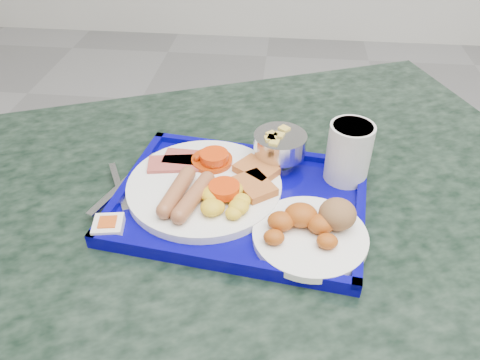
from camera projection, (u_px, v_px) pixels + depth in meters
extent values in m
cylinder|color=gray|center=(231.00, 326.00, 1.03)|extent=(0.11, 0.11, 0.68)
cube|color=black|center=(229.00, 203.00, 0.81)|extent=(1.41, 1.20, 0.04)
cube|color=#06027E|center=(240.00, 202.00, 0.77)|extent=(0.43, 0.34, 0.01)
cube|color=#06027E|center=(257.00, 150.00, 0.87)|extent=(0.40, 0.06, 0.01)
cube|color=#06027E|center=(217.00, 259.00, 0.66)|extent=(0.40, 0.06, 0.01)
cube|color=#06027E|center=(360.00, 215.00, 0.73)|extent=(0.05, 0.29, 0.01)
cube|color=#06027E|center=(130.00, 180.00, 0.80)|extent=(0.05, 0.29, 0.01)
cylinder|color=white|center=(204.00, 186.00, 0.78)|extent=(0.26, 0.26, 0.01)
cube|color=#C85650|center=(189.00, 158.00, 0.83)|extent=(0.09, 0.05, 0.01)
cube|color=#C85650|center=(173.00, 164.00, 0.81)|extent=(0.09, 0.06, 0.01)
cylinder|color=#B13607|center=(212.00, 160.00, 0.82)|extent=(0.07, 0.07, 0.01)
sphere|color=#B13607|center=(207.00, 157.00, 0.82)|extent=(0.01, 0.01, 0.01)
sphere|color=#B13607|center=(219.00, 149.00, 0.83)|extent=(0.01, 0.01, 0.01)
sphere|color=#B13607|center=(205.00, 152.00, 0.83)|extent=(0.01, 0.01, 0.01)
sphere|color=#B13607|center=(213.00, 166.00, 0.80)|extent=(0.01, 0.01, 0.01)
sphere|color=#B13607|center=(209.00, 153.00, 0.83)|extent=(0.01, 0.01, 0.01)
sphere|color=#B13607|center=(222.00, 160.00, 0.81)|extent=(0.01, 0.01, 0.01)
sphere|color=#B13607|center=(218.00, 149.00, 0.84)|extent=(0.01, 0.01, 0.01)
sphere|color=#B13607|center=(219.00, 149.00, 0.84)|extent=(0.01, 0.01, 0.01)
sphere|color=#B13607|center=(197.00, 158.00, 0.81)|extent=(0.01, 0.01, 0.01)
sphere|color=#B13607|center=(221.00, 155.00, 0.82)|extent=(0.01, 0.01, 0.01)
sphere|color=#B13607|center=(199.00, 157.00, 0.82)|extent=(0.01, 0.01, 0.01)
sphere|color=#B13607|center=(216.00, 155.00, 0.82)|extent=(0.01, 0.01, 0.01)
sphere|color=#B13607|center=(207.00, 150.00, 0.83)|extent=(0.01, 0.01, 0.01)
cube|color=#BB652E|center=(256.00, 170.00, 0.79)|extent=(0.08, 0.08, 0.01)
cube|color=#BB652E|center=(255.00, 186.00, 0.76)|extent=(0.08, 0.08, 0.01)
cylinder|color=brown|center=(177.00, 191.00, 0.74)|extent=(0.04, 0.10, 0.03)
cylinder|color=brown|center=(194.00, 197.00, 0.73)|extent=(0.05, 0.10, 0.03)
ellipsoid|color=gold|center=(234.00, 213.00, 0.71)|extent=(0.03, 0.03, 0.02)
ellipsoid|color=gold|center=(212.00, 207.00, 0.71)|extent=(0.03, 0.03, 0.02)
ellipsoid|color=gold|center=(212.00, 192.00, 0.74)|extent=(0.03, 0.03, 0.02)
ellipsoid|color=gold|center=(212.00, 195.00, 0.74)|extent=(0.03, 0.03, 0.02)
ellipsoid|color=gold|center=(213.00, 194.00, 0.74)|extent=(0.03, 0.03, 0.02)
ellipsoid|color=gold|center=(239.00, 207.00, 0.71)|extent=(0.03, 0.03, 0.02)
ellipsoid|color=gold|center=(232.00, 189.00, 0.75)|extent=(0.03, 0.03, 0.02)
ellipsoid|color=gold|center=(227.00, 191.00, 0.74)|extent=(0.03, 0.03, 0.02)
ellipsoid|color=gold|center=(241.00, 201.00, 0.73)|extent=(0.03, 0.03, 0.02)
ellipsoid|color=gold|center=(216.00, 207.00, 0.71)|extent=(0.03, 0.03, 0.02)
ellipsoid|color=gold|center=(223.00, 186.00, 0.75)|extent=(0.03, 0.03, 0.02)
ellipsoid|color=gold|center=(232.00, 186.00, 0.76)|extent=(0.02, 0.02, 0.01)
cylinder|color=red|center=(214.00, 157.00, 0.81)|extent=(0.05, 0.05, 0.01)
cylinder|color=red|center=(224.00, 189.00, 0.74)|extent=(0.05, 0.05, 0.01)
cylinder|color=white|center=(310.00, 236.00, 0.69)|extent=(0.17, 0.17, 0.01)
ellipsoid|color=#AA4D14|center=(327.00, 241.00, 0.66)|extent=(0.03, 0.03, 0.02)
ellipsoid|color=#AA4D14|center=(321.00, 224.00, 0.68)|extent=(0.04, 0.03, 0.03)
ellipsoid|color=#AA4D14|center=(301.00, 215.00, 0.69)|extent=(0.05, 0.04, 0.03)
ellipsoid|color=#AA4D14|center=(281.00, 221.00, 0.69)|extent=(0.04, 0.03, 0.03)
ellipsoid|color=#AA4D14|center=(274.00, 237.00, 0.67)|extent=(0.03, 0.03, 0.02)
ellipsoid|color=#8E5F39|center=(337.00, 214.00, 0.69)|extent=(0.06, 0.06, 0.04)
cylinder|color=silver|center=(279.00, 163.00, 0.84)|extent=(0.06, 0.06, 0.01)
cylinder|color=silver|center=(279.00, 157.00, 0.83)|extent=(0.02, 0.02, 0.02)
cylinder|color=silver|center=(280.00, 144.00, 0.82)|extent=(0.09, 0.09, 0.04)
cube|color=#DCC153|center=(272.00, 136.00, 0.81)|extent=(0.02, 0.02, 0.01)
cube|color=#DCC153|center=(284.00, 131.00, 0.82)|extent=(0.02, 0.02, 0.01)
cube|color=#DCC153|center=(272.00, 140.00, 0.80)|extent=(0.02, 0.02, 0.01)
cube|color=#DCC153|center=(270.00, 141.00, 0.80)|extent=(0.02, 0.02, 0.01)
cube|color=#DCC153|center=(279.00, 137.00, 0.81)|extent=(0.02, 0.02, 0.01)
cube|color=#DCC153|center=(274.00, 144.00, 0.79)|extent=(0.02, 0.02, 0.01)
cylinder|color=silver|center=(349.00, 152.00, 0.78)|extent=(0.07, 0.07, 0.10)
cylinder|color=#E7560C|center=(353.00, 129.00, 0.75)|extent=(0.07, 0.07, 0.01)
cube|color=silver|center=(119.00, 186.00, 0.79)|extent=(0.07, 0.12, 0.00)
ellipsoid|color=silver|center=(153.00, 159.00, 0.85)|extent=(0.05, 0.05, 0.01)
cube|color=silver|center=(125.00, 182.00, 0.80)|extent=(0.08, 0.18, 0.00)
cube|color=white|center=(108.00, 226.00, 0.71)|extent=(0.05, 0.05, 0.02)
cube|color=#D25017|center=(107.00, 222.00, 0.70)|extent=(0.03, 0.03, 0.00)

